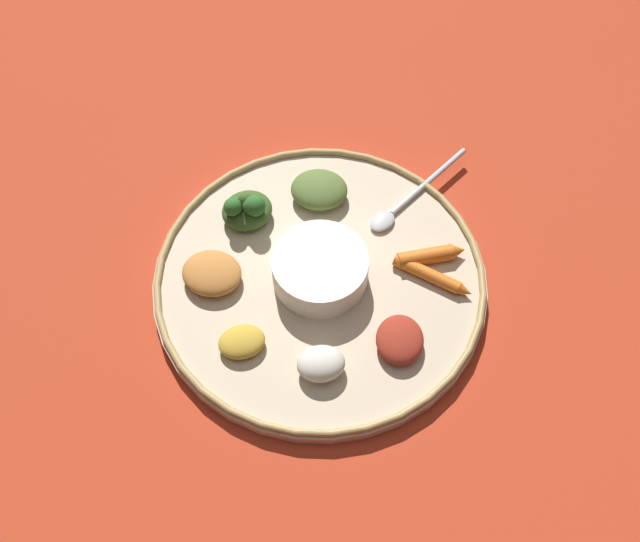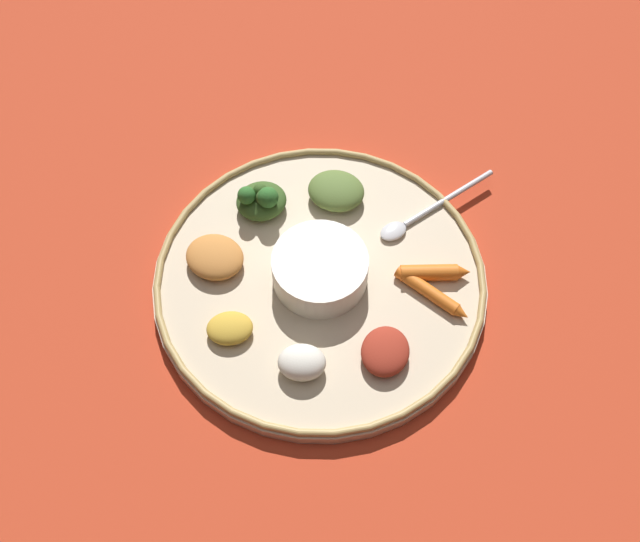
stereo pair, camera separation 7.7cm
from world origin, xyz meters
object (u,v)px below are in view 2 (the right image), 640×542
at_px(spoon, 420,215).
at_px(carrot_near_spoon, 431,293).
at_px(center_bowl, 320,268).
at_px(carrot_outer, 434,273).
at_px(greens_pile, 261,200).

height_order(spoon, carrot_near_spoon, carrot_near_spoon).
bearing_deg(spoon, carrot_near_spoon, 42.72).
height_order(center_bowl, spoon, center_bowl).
relative_size(center_bowl, carrot_outer, 1.52).
bearing_deg(center_bowl, carrot_outer, 130.99).
xyz_separation_m(center_bowl, greens_pile, (-0.03, -0.12, -0.00)).
bearing_deg(spoon, center_bowl, -14.31).
relative_size(spoon, carrot_outer, 2.39).
bearing_deg(carrot_near_spoon, center_bowl, -60.71).
bearing_deg(carrot_outer, greens_pile, -75.19).
distance_m(center_bowl, carrot_outer, 0.13).
relative_size(center_bowl, spoon, 0.64).
bearing_deg(carrot_outer, carrot_near_spoon, 29.07).
relative_size(spoon, greens_pile, 2.11).
distance_m(spoon, greens_pile, 0.19).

